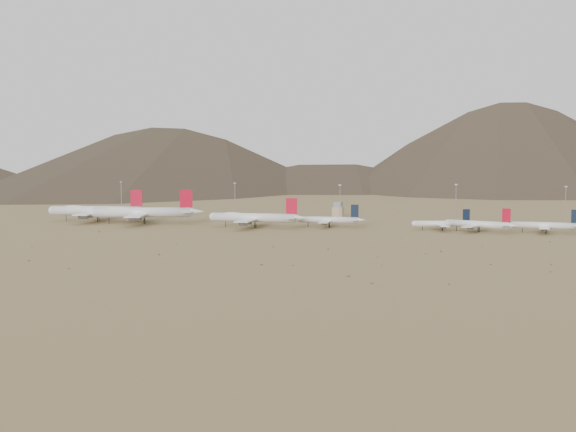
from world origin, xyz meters
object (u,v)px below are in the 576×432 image
(widebody_centre, at_px, (143,212))
(narrowbody_a, at_px, (330,220))
(widebody_east, at_px, (254,217))
(control_tower, at_px, (338,210))
(narrowbody_b, at_px, (443,224))
(widebody_west, at_px, (97,211))

(widebody_centre, xyz_separation_m, narrowbody_a, (130.32, 13.39, -3.21))
(widebody_east, distance_m, control_tower, 105.05)
(widebody_centre, height_order, control_tower, widebody_centre)
(widebody_east, bearing_deg, narrowbody_b, 5.01)
(narrowbody_b, bearing_deg, widebody_centre, 166.56)
(narrowbody_a, relative_size, control_tower, 3.86)
(widebody_west, xyz_separation_m, widebody_east, (124.37, -11.84, -1.10))
(widebody_west, relative_size, control_tower, 6.38)
(widebody_east, bearing_deg, widebody_centre, 173.65)
(widebody_west, xyz_separation_m, widebody_centre, (40.89, -7.41, 0.23))
(widebody_centre, xyz_separation_m, narrowbody_b, (203.87, 13.16, -3.77))
(narrowbody_a, distance_m, control_tower, 82.55)
(widebody_west, bearing_deg, narrowbody_a, -9.90)
(narrowbody_b, bearing_deg, widebody_west, 164.21)
(widebody_west, relative_size, widebody_centre, 0.99)
(widebody_centre, bearing_deg, widebody_west, 152.15)
(widebody_west, bearing_deg, narrowbody_b, -10.56)
(widebody_centre, relative_size, control_tower, 6.43)
(widebody_east, height_order, control_tower, widebody_east)
(widebody_west, distance_m, widebody_east, 124.94)
(narrowbody_a, bearing_deg, control_tower, 94.66)
(widebody_east, height_order, narrowbody_b, widebody_east)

